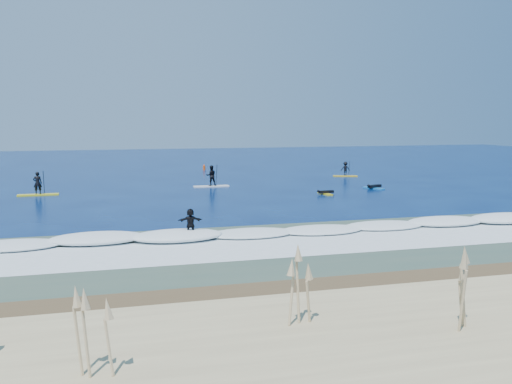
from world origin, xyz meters
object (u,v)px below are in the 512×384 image
object	(u,v)px
prone_paddler_near	(325,193)
sup_paddler_left	(38,187)
sup_paddler_right	(345,170)
marker_buoy	(204,167)
sup_paddler_center	(211,178)
wave_surfer	(190,223)
prone_paddler_far	(374,187)

from	to	relation	value
prone_paddler_near	sup_paddler_left	bearing A→B (deg)	70.69
sup_paddler_right	prone_paddler_near	distance (m)	15.31
sup_paddler_right	marker_buoy	xyz separation A→B (m)	(-13.44, 11.69, -0.38)
marker_buoy	sup_paddler_right	bearing A→B (deg)	-41.02
sup_paddler_center	marker_buoy	bearing A→B (deg)	81.83
sup_paddler_left	wave_surfer	world-z (taller)	sup_paddler_left
sup_paddler_right	wave_surfer	world-z (taller)	sup_paddler_right
sup_paddler_right	prone_paddler_near	size ratio (longest dim) A/B	1.40
prone_paddler_far	wave_surfer	distance (m)	25.81
marker_buoy	wave_surfer	bearing A→B (deg)	-101.41
sup_paddler_center	prone_paddler_near	xyz separation A→B (m)	(8.13, -7.73, -0.72)
sup_paddler_center	prone_paddler_far	size ratio (longest dim) A/B	1.49
prone_paddler_far	wave_surfer	xyz separation A→B (m)	(-19.33, -17.09, 0.68)
sup_paddler_center	marker_buoy	size ratio (longest dim) A/B	4.26
marker_buoy	sup_paddler_left	bearing A→B (deg)	-132.14
sup_paddler_right	marker_buoy	distance (m)	17.81
wave_surfer	sup_paddler_center	bearing A→B (deg)	79.50
prone_paddler_far	marker_buoy	world-z (taller)	marker_buoy
sup_paddler_center	prone_paddler_near	size ratio (longest dim) A/B	1.70
sup_paddler_center	wave_surfer	size ratio (longest dim) A/B	1.57
prone_paddler_near	prone_paddler_far	size ratio (longest dim) A/B	0.88
sup_paddler_center	wave_surfer	distance (m)	23.07
prone_paddler_near	prone_paddler_far	distance (m)	6.19
prone_paddler_far	wave_surfer	size ratio (longest dim) A/B	1.05
sup_paddler_left	prone_paddler_far	xyz separation A→B (m)	(28.68, -3.29, -0.55)
prone_paddler_near	wave_surfer	world-z (taller)	wave_surfer
prone_paddler_far	marker_buoy	size ratio (longest dim) A/B	2.85
sup_paddler_left	sup_paddler_right	world-z (taller)	sup_paddler_left
sup_paddler_center	prone_paddler_near	bearing A→B (deg)	-43.48
sup_paddler_left	sup_paddler_center	bearing A→B (deg)	6.01
sup_paddler_center	wave_surfer	xyz separation A→B (m)	(-5.50, -22.40, -0.02)
sup_paddler_center	sup_paddler_right	world-z (taller)	sup_paddler_center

